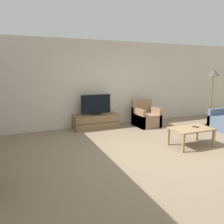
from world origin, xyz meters
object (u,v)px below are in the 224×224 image
(remote, at_px, (196,127))
(floor_lamp, at_px, (213,76))
(tv_stand, at_px, (96,121))
(armchair, at_px, (146,117))
(tv, at_px, (96,105))
(coffee_table, at_px, (191,130))

(remote, relative_size, floor_lamp, 0.08)
(tv_stand, bearing_deg, armchair, -12.30)
(tv, bearing_deg, tv_stand, 90.00)
(coffee_table, relative_size, remote, 6.64)
(armchair, height_order, remote, armchair)
(remote, bearing_deg, tv_stand, 91.73)
(armchair, bearing_deg, tv_stand, 167.70)
(tv_stand, xyz_separation_m, floor_lamp, (3.53, -1.13, 1.40))
(tv_stand, xyz_separation_m, armchair, (1.58, -0.34, 0.06))
(floor_lamp, bearing_deg, remote, -145.20)
(tv_stand, height_order, remote, remote)
(tv_stand, xyz_separation_m, remote, (1.70, -2.41, 0.24))
(armchair, xyz_separation_m, floor_lamp, (1.95, -0.79, 1.34))
(remote, distance_m, floor_lamp, 2.51)
(coffee_table, bearing_deg, remote, 4.99)
(tv_stand, distance_m, coffee_table, 2.88)
(tv_stand, relative_size, armchair, 1.69)
(tv_stand, bearing_deg, coffee_table, -57.33)
(armchair, bearing_deg, tv, 167.78)
(tv, height_order, floor_lamp, floor_lamp)
(armchair, xyz_separation_m, coffee_table, (-0.03, -2.08, 0.11))
(tv, distance_m, remote, 2.96)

